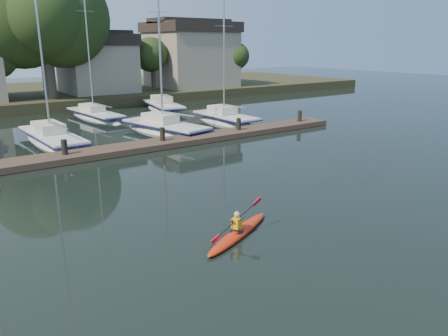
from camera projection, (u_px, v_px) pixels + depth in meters
ground at (282, 234)px, 14.73m from camera, size 160.00×160.00×0.00m
kayak at (238, 231)px, 14.59m from camera, size 3.82×2.12×1.27m
dock at (117, 150)px, 25.57m from camera, size 34.00×2.00×1.80m
sailboat_2 at (53, 146)px, 28.26m from camera, size 2.58×9.62×15.79m
sailboat_3 at (165, 135)px, 31.66m from camera, size 4.13×9.20×14.37m
sailboat_4 at (225, 125)px, 35.54m from camera, size 2.37×7.73×13.12m
sailboat_6 at (95, 120)px, 37.75m from camera, size 2.73×9.54×14.97m
sailboat_7 at (163, 112)px, 42.33m from camera, size 4.04×9.09×14.19m
shore at (31, 73)px, 46.10m from camera, size 90.00×25.25×12.75m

